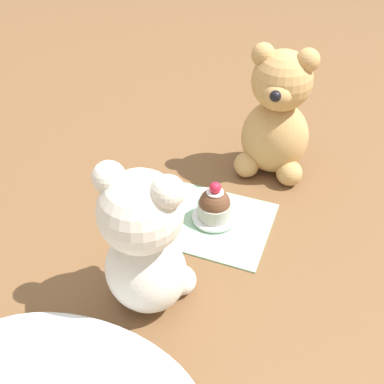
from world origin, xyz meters
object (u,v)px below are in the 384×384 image
(cupcake_near_cream_bear, at_px, (149,193))
(saucer_plate, at_px, (214,217))
(teddy_bear_tan, at_px, (277,118))
(teddy_bear_cream, at_px, (145,243))
(cupcake_near_tan_bear, at_px, (215,205))

(cupcake_near_cream_bear, xyz_separation_m, saucer_plate, (-0.12, -0.01, -0.02))
(teddy_bear_tan, relative_size, cupcake_near_cream_bear, 3.61)
(teddy_bear_tan, xyz_separation_m, cupcake_near_cream_bear, (0.17, 0.19, -0.08))
(teddy_bear_cream, bearing_deg, cupcake_near_cream_bear, -64.68)
(teddy_bear_tan, bearing_deg, cupcake_near_cream_bear, -134.11)
(cupcake_near_cream_bear, height_order, cupcake_near_tan_bear, cupcake_near_tan_bear)
(teddy_bear_cream, distance_m, saucer_plate, 0.22)
(saucer_plate, bearing_deg, cupcake_near_cream_bear, 3.96)
(saucer_plate, height_order, cupcake_near_tan_bear, cupcake_near_tan_bear)
(teddy_bear_cream, distance_m, cupcake_near_cream_bear, 0.21)
(teddy_bear_tan, distance_m, cupcake_near_tan_bear, 0.20)
(teddy_bear_tan, height_order, saucer_plate, teddy_bear_tan)
(teddy_bear_cream, xyz_separation_m, teddy_bear_tan, (-0.09, -0.37, 0.00))
(cupcake_near_cream_bear, bearing_deg, cupcake_near_tan_bear, -176.04)
(cupcake_near_cream_bear, height_order, saucer_plate, cupcake_near_cream_bear)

